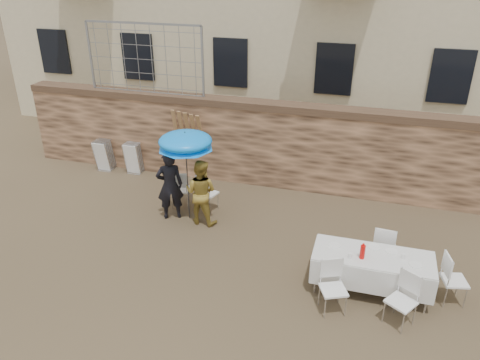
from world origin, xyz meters
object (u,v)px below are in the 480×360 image
(woman_dress, at_px, (201,192))
(chair_stack_right, at_px, (136,156))
(table_chair_back, at_px, (384,246))
(couple_chair_right, at_px, (207,192))
(table_chair_front_right, at_px, (401,301))
(table_chair_side, at_px, (455,279))
(umbrella, at_px, (185,144))
(chair_stack_left, at_px, (107,153))
(banquet_table, at_px, (373,257))
(table_chair_front_left, at_px, (333,289))
(man_suit, at_px, (170,185))
(soda_bottle, at_px, (363,252))
(couple_chair_left, at_px, (180,188))

(woman_dress, bearing_deg, chair_stack_right, -33.16)
(table_chair_back, bearing_deg, couple_chair_right, -11.29)
(table_chair_front_right, height_order, chair_stack_right, table_chair_front_right)
(woman_dress, distance_m, table_chair_front_right, 4.83)
(woman_dress, height_order, table_chair_side, woman_dress)
(umbrella, distance_m, chair_stack_left, 4.08)
(banquet_table, xyz_separation_m, chair_stack_right, (-6.55, 3.49, -0.27))
(couple_chair_right, xyz_separation_m, table_chair_front_left, (3.26, -2.72, 0.00))
(umbrella, height_order, table_chair_front_right, umbrella)
(woman_dress, relative_size, table_chair_back, 1.60)
(man_suit, relative_size, chair_stack_left, 1.80)
(couple_chair_right, bearing_deg, table_chair_front_right, 164.47)
(umbrella, relative_size, table_chair_front_right, 2.05)
(couple_chair_right, distance_m, banquet_table, 4.34)
(table_chair_front_right, bearing_deg, table_chair_side, 76.74)
(soda_bottle, height_order, table_chair_side, soda_bottle)
(couple_chair_right, relative_size, chair_stack_left, 1.04)
(table_chair_front_left, relative_size, table_chair_side, 1.00)
(soda_bottle, distance_m, chair_stack_right, 7.34)
(couple_chair_right, xyz_separation_m, soda_bottle, (3.66, -2.12, 0.43))
(banquet_table, relative_size, table_chair_side, 2.19)
(umbrella, distance_m, table_chair_back, 4.62)
(couple_chair_left, bearing_deg, table_chair_side, 147.64)
(chair_stack_left, bearing_deg, soda_bottle, -26.68)
(man_suit, height_order, couple_chair_right, man_suit)
(chair_stack_left, bearing_deg, table_chair_front_right, -28.09)
(couple_chair_left, relative_size, couple_chair_right, 1.00)
(woman_dress, bearing_deg, table_chair_front_right, 157.22)
(man_suit, distance_m, chair_stack_right, 2.90)
(table_chair_front_right, height_order, table_chair_back, same)
(couple_chair_left, height_order, chair_stack_right, couple_chair_left)
(couple_chair_right, bearing_deg, chair_stack_right, -13.09)
(table_chair_side, bearing_deg, soda_bottle, 85.89)
(umbrella, bearing_deg, soda_bottle, -22.86)
(table_chair_front_right, bearing_deg, banquet_table, 157.06)
(table_chair_back, height_order, chair_stack_right, table_chair_back)
(table_chair_back, bearing_deg, woman_dress, -4.00)
(banquet_table, height_order, table_chair_front_left, table_chair_front_left)
(table_chair_front_left, relative_size, table_chair_front_right, 1.00)
(umbrella, relative_size, soda_bottle, 7.56)
(table_chair_front_left, bearing_deg, table_chair_back, 38.17)
(woman_dress, distance_m, soda_bottle, 3.94)
(couple_chair_left, height_order, banquet_table, couple_chair_left)
(table_chair_front_left, bearing_deg, chair_stack_left, 123.70)
(umbrella, bearing_deg, man_suit, -165.96)
(banquet_table, distance_m, table_chair_front_right, 0.94)
(woman_dress, xyz_separation_m, soda_bottle, (3.61, -1.57, 0.14))
(couple_chair_right, height_order, table_chair_side, same)
(banquet_table, xyz_separation_m, table_chair_front_left, (-0.60, -0.75, -0.25))
(soda_bottle, distance_m, table_chair_front_right, 1.02)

